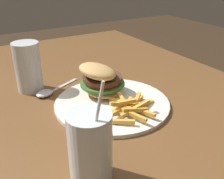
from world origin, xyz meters
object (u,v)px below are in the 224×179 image
(beer_glass, at_px, (28,68))
(spoon, at_px, (47,92))
(juice_glass, at_px, (90,150))
(meal_plate_near, at_px, (107,91))

(beer_glass, xyz_separation_m, spoon, (-0.06, -0.03, -0.06))
(juice_glass, bearing_deg, meal_plate_near, -35.16)
(meal_plate_near, height_order, beer_glass, beer_glass)
(meal_plate_near, distance_m, juice_glass, 0.30)
(meal_plate_near, xyz_separation_m, spoon, (0.13, 0.13, -0.02))
(beer_glass, relative_size, spoon, 0.91)
(meal_plate_near, distance_m, beer_glass, 0.25)
(beer_glass, height_order, spoon, beer_glass)
(juice_glass, xyz_separation_m, spoon, (0.37, -0.04, -0.06))
(meal_plate_near, relative_size, spoon, 1.93)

